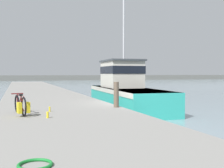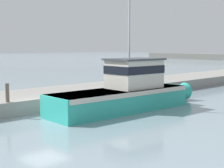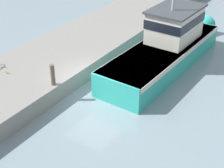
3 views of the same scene
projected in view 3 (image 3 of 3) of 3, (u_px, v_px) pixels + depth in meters
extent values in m
plane|color=gray|center=(94.00, 94.00, 18.34)|extent=(320.00, 320.00, 0.00)
cube|color=gray|center=(41.00, 69.00, 19.84)|extent=(5.27, 80.00, 0.95)
cube|color=teal|center=(163.00, 57.00, 20.69)|extent=(3.36, 10.38, 1.41)
cone|color=teal|center=(202.00, 27.00, 24.96)|extent=(1.42, 1.91, 1.34)
cube|color=beige|center=(163.00, 48.00, 20.41)|extent=(3.41, 10.17, 0.28)
cube|color=beige|center=(175.00, 25.00, 20.76)|extent=(2.46, 3.51, 1.89)
cube|color=black|center=(175.00, 20.00, 20.60)|extent=(2.51, 3.58, 0.53)
cube|color=#3D4247|center=(176.00, 9.00, 20.26)|extent=(2.66, 3.79, 0.12)
cylinder|color=brown|center=(53.00, 75.00, 17.09)|extent=(0.23, 0.23, 1.12)
cylinder|color=yellow|center=(6.00, 72.00, 18.34)|extent=(0.07, 0.07, 0.19)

